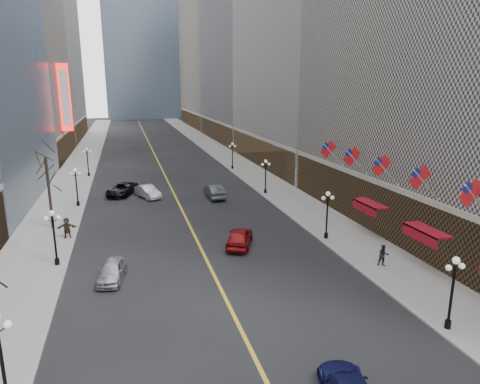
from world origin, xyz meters
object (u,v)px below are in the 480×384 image
streetlamp_east_2 (266,173)px  streetlamp_east_3 (232,153)px  streetlamp_west_2 (76,183)px  car_nb_mid (148,192)px  car_sb_mid (240,237)px  streetlamp_west_1 (54,232)px  streetlamp_west_0 (0,350)px  streetlamp_east_0 (453,285)px  streetlamp_west_3 (87,159)px  car_nb_far (122,189)px  car_nb_near (112,271)px  car_sb_far (214,191)px  streetlamp_east_1 (327,210)px

streetlamp_east_2 → streetlamp_east_3: 18.00m
streetlamp_east_3 → streetlamp_west_2: bearing=-142.7°
car_nb_mid → car_sb_mid: bearing=-93.5°
streetlamp_east_3 → streetlamp_west_1: bearing=-123.2°
streetlamp_west_0 → streetlamp_west_2: same height
streetlamp_west_0 → streetlamp_west_1: bearing=90.0°
streetlamp_east_0 → streetlamp_east_3: bearing=90.0°
streetlamp_west_0 → streetlamp_west_2: 34.00m
streetlamp_east_0 → streetlamp_west_0: same height
streetlamp_west_1 → streetlamp_west_3: same height
streetlamp_east_0 → streetlamp_west_0: bearing=180.0°
streetlamp_east_3 → streetlamp_west_1: size_ratio=1.00×
car_nb_far → streetlamp_east_2: bearing=9.4°
streetlamp_west_1 → car_nb_near: streetlamp_west_1 is taller
car_sb_mid → streetlamp_west_0: bearing=69.9°
streetlamp_west_0 → car_sb_far: 37.86m
streetlamp_west_2 → car_sb_mid: 23.34m
streetlamp_east_0 → streetlamp_west_3: same height
streetlamp_east_2 → car_nb_near: bearing=-131.5°
streetlamp_west_0 → car_sb_far: size_ratio=0.86×
car_nb_mid → streetlamp_east_2: bearing=-31.2°
streetlamp_east_1 → car_sb_mid: (-8.31, 0.48, -2.04)m
streetlamp_east_2 → streetlamp_west_1: size_ratio=1.00×
streetlamp_west_1 → car_nb_near: bearing=-41.1°
streetlamp_west_0 → car_nb_near: streetlamp_west_0 is taller
car_nb_near → streetlamp_east_3: bearing=74.2°
car_nb_near → car_sb_far: 24.97m
car_sb_mid → streetlamp_east_2: bearing=-92.6°
streetlamp_west_0 → streetlamp_west_2: size_ratio=1.00×
car_nb_near → car_sb_far: size_ratio=0.82×
streetlamp_west_0 → car_nb_mid: size_ratio=0.95×
car_nb_near → car_nb_far: 26.26m
streetlamp_east_1 → car_nb_far: bearing=129.4°
car_nb_far → streetlamp_west_1: bearing=-79.7°
car_nb_near → car_nb_far: size_ratio=0.74×
streetlamp_east_3 → streetlamp_west_0: bearing=-114.4°
streetlamp_west_3 → car_sb_far: (16.63, -18.05, -2.04)m
streetlamp_east_3 → car_nb_near: 44.25m
streetlamp_west_0 → car_nb_far: (5.10, 38.48, -2.09)m
streetlamp_east_2 → car_nb_near: streetlamp_east_2 is taller
streetlamp_west_1 → streetlamp_east_1: bearing=0.0°
streetlamp_east_2 → streetlamp_west_0: (-23.60, -34.00, 0.00)m
car_nb_mid → streetlamp_east_3: bearing=23.0°
streetlamp_west_2 → car_nb_far: streetlamp_west_2 is taller
streetlamp_west_2 → car_nb_mid: size_ratio=0.95×
streetlamp_east_0 → streetlamp_east_2: 34.00m
streetlamp_west_3 → car_nb_far: bearing=-69.3°
streetlamp_east_1 → car_sb_far: (-6.97, 17.95, -2.04)m
streetlamp_east_3 → car_nb_mid: size_ratio=0.95×
streetlamp_west_0 → car_nb_far: bearing=82.4°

